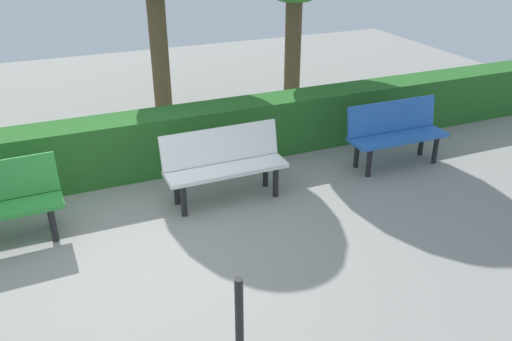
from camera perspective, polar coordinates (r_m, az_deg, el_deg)
ground_plane at (r=5.49m, az=-12.42°, el=-9.46°), size 17.70×17.70×0.00m
bench_blue at (r=7.38m, az=14.89°, el=4.17°), size 1.38×0.47×0.86m
bench_white at (r=6.25m, az=-3.49°, el=0.97°), size 1.46×0.48×0.86m
hedge_row at (r=7.20m, az=-6.77°, el=3.64°), size 13.70×0.55×0.80m
railing_post_mid at (r=3.82m, az=-1.79°, el=-17.59°), size 0.06×0.06×1.00m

